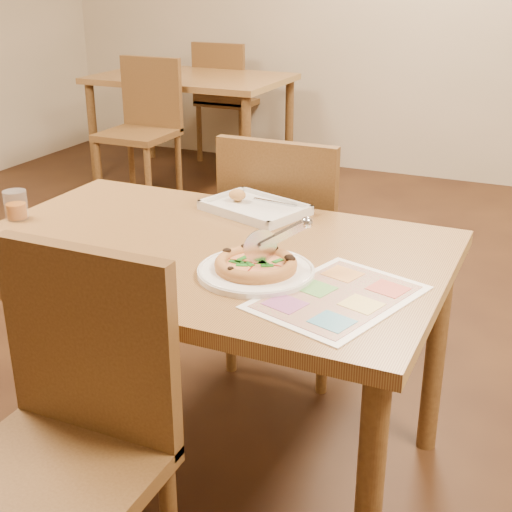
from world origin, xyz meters
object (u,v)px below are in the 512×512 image
at_px(pizza_cutter, 275,239).
at_px(appetizer_tray, 253,208).
at_px(glass_tumbler, 16,207).
at_px(dining_table, 204,275).
at_px(plate, 256,272).
at_px(pizza, 256,264).
at_px(bg_chair_far, 224,88).
at_px(chair_far, 286,230).
at_px(chair_near, 68,411).
at_px(bg_chair_near, 145,113).
at_px(menu, 338,297).
at_px(bg_table, 191,88).

bearing_deg(pizza_cutter, appetizer_tray, 75.29).
height_order(pizza_cutter, glass_tumbler, pizza_cutter).
distance_m(dining_table, pizza_cutter, 0.31).
bearing_deg(plate, pizza_cutter, 45.28).
bearing_deg(pizza, bg_chair_far, 117.91).
xyz_separation_m(chair_far, appetizer_tray, (0.00, -0.28, 0.16)).
bearing_deg(glass_tumbler, appetizer_tray, 29.68).
relative_size(pizza, appetizer_tray, 0.58).
relative_size(chair_near, pizza_cutter, 3.66).
height_order(dining_table, bg_chair_near, bg_chair_near).
bearing_deg(dining_table, bg_chair_far, 115.85).
distance_m(pizza, pizza_cutter, 0.08).
bearing_deg(menu, dining_table, 160.07).
bearing_deg(menu, plate, 169.43).
height_order(plate, pizza, pizza).
xyz_separation_m(bg_chair_near, menu, (2.03, -2.36, 0.16)).
xyz_separation_m(pizza_cutter, appetizer_tray, (-0.24, 0.40, -0.08)).
bearing_deg(bg_chair_far, plate, 117.91).
bearing_deg(plate, dining_table, 151.18).
height_order(dining_table, plate, plate).
bearing_deg(plate, bg_chair_far, 117.91).
bearing_deg(menu, chair_far, 119.80).
height_order(bg_chair_near, bg_chair_far, same).
relative_size(chair_near, menu, 1.21).
bearing_deg(chair_near, bg_chair_near, 119.74).
bearing_deg(glass_tumbler, plate, -6.01).
distance_m(bg_chair_near, pizza_cutter, 2.94).
distance_m(dining_table, bg_chair_far, 3.67).
xyz_separation_m(pizza, menu, (0.23, -0.05, -0.02)).
height_order(plate, menu, plate).
xyz_separation_m(pizza, appetizer_tray, (-0.21, 0.44, -0.02)).
xyz_separation_m(bg_table, menu, (2.03, -2.96, 0.09)).
bearing_deg(menu, bg_chair_near, 130.82).
relative_size(chair_near, bg_table, 0.36).
distance_m(bg_chair_near, appetizer_tray, 2.47).
xyz_separation_m(plate, pizza, (-0.00, 0.00, 0.02)).
distance_m(chair_near, bg_chair_near, 3.22).
bearing_deg(pizza_cutter, dining_table, 116.27).
relative_size(bg_chair_far, pizza_cutter, 3.66).
relative_size(bg_table, bg_chair_far, 2.77).
height_order(bg_chair_near, appetizer_tray, bg_chair_near).
height_order(chair_far, pizza, chair_far).
distance_m(bg_table, appetizer_tray, 2.95).
bearing_deg(chair_far, bg_table, -53.95).
height_order(bg_table, pizza_cutter, pizza_cutter).
distance_m(bg_table, menu, 3.59).
relative_size(bg_chair_far, appetizer_tray, 1.34).
bearing_deg(chair_far, chair_near, 90.00).
bearing_deg(glass_tumbler, bg_chair_near, 113.85).
height_order(bg_chair_far, menu, bg_chair_far).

